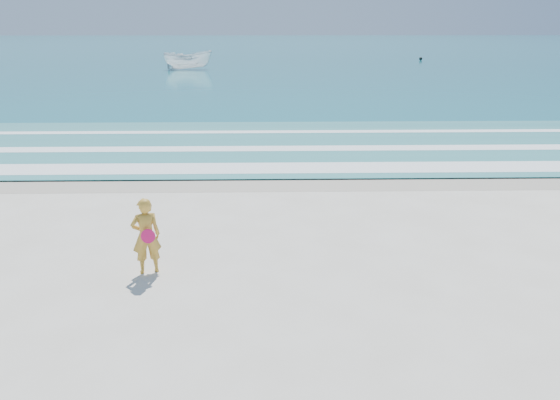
{
  "coord_description": "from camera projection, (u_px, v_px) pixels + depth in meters",
  "views": [
    {
      "loc": [
        0.09,
        -7.03,
        4.6
      ],
      "look_at": [
        0.35,
        4.0,
        1.0
      ],
      "focal_mm": 35.0,
      "sensor_mm": 36.0,
      "label": 1
    }
  ],
  "objects": [
    {
      "name": "ground",
      "position": [
        263.0,
        347.0,
        8.11
      ],
      "size": [
        400.0,
        400.0,
        0.0
      ],
      "primitive_type": "plane",
      "color": "silver",
      "rests_on": "ground"
    },
    {
      "name": "wet_sand",
      "position": [
        265.0,
        180.0,
        16.66
      ],
      "size": [
        400.0,
        2.4,
        0.0
      ],
      "primitive_type": "cube",
      "color": "#B2A893",
      "rests_on": "ground"
    },
    {
      "name": "ocean",
      "position": [
        266.0,
        46.0,
        107.89
      ],
      "size": [
        400.0,
        190.0,
        0.04
      ],
      "primitive_type": "cube",
      "color": "#19727F",
      "rests_on": "ground"
    },
    {
      "name": "shallow",
      "position": [
        265.0,
        144.0,
        21.4
      ],
      "size": [
        400.0,
        10.0,
        0.01
      ],
      "primitive_type": "cube",
      "color": "#59B7AD",
      "rests_on": "ocean"
    },
    {
      "name": "foam_near",
      "position": [
        265.0,
        168.0,
        17.88
      ],
      "size": [
        400.0,
        1.4,
        0.01
      ],
      "primitive_type": "cube",
      "color": "white",
      "rests_on": "shallow"
    },
    {
      "name": "foam_mid",
      "position": [
        265.0,
        148.0,
        20.64
      ],
      "size": [
        400.0,
        0.9,
        0.01
      ],
      "primitive_type": "cube",
      "color": "white",
      "rests_on": "shallow"
    },
    {
      "name": "foam_far",
      "position": [
        265.0,
        132.0,
        23.77
      ],
      "size": [
        400.0,
        0.6,
        0.01
      ],
      "primitive_type": "cube",
      "color": "white",
      "rests_on": "shallow"
    },
    {
      "name": "boat",
      "position": [
        188.0,
        60.0,
        54.91
      ],
      "size": [
        5.11,
        2.66,
        1.88
      ],
      "primitive_type": "imported",
      "rotation": [
        0.0,
        0.0,
        1.75
      ],
      "color": "white",
      "rests_on": "ocean"
    },
    {
      "name": "buoy",
      "position": [
        421.0,
        59.0,
        68.49
      ],
      "size": [
        0.4,
        0.4,
        0.4
      ],
      "primitive_type": "sphere",
      "color": "black",
      "rests_on": "ocean"
    },
    {
      "name": "woman",
      "position": [
        146.0,
        236.0,
        10.33
      ],
      "size": [
        0.63,
        0.52,
        1.5
      ],
      "color": "gold",
      "rests_on": "ground"
    }
  ]
}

